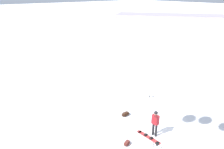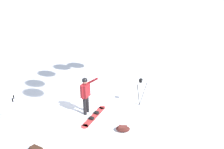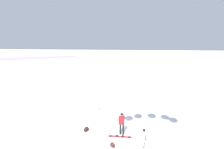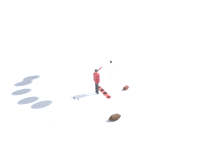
{
  "view_description": "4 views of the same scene",
  "coord_description": "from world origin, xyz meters",
  "px_view_note": "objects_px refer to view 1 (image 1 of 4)",
  "views": [
    {
      "loc": [
        -9.93,
        -6.68,
        8.37
      ],
      "look_at": [
        -3.79,
        0.85,
        4.7
      ],
      "focal_mm": 35.78,
      "sensor_mm": 36.0,
      "label": 1
    },
    {
      "loc": [
        -5.48,
        7.65,
        5.78
      ],
      "look_at": [
        -2.1,
        1.08,
        2.34
      ],
      "focal_mm": 37.48,
      "sensor_mm": 36.0,
      "label": 2
    },
    {
      "loc": [
        -15.18,
        -0.96,
        6.93
      ],
      "look_at": [
        -4.1,
        0.81,
        5.12
      ],
      "focal_mm": 33.07,
      "sensor_mm": 36.0,
      "label": 3
    },
    {
      "loc": [
        3.16,
        10.26,
        6.29
      ],
      "look_at": [
        -1.42,
        1.17,
        1.39
      ],
      "focal_mm": 29.99,
      "sensor_mm": 36.0,
      "label": 4
    }
  ],
  "objects_px": {
    "snowboarder": "(155,121)",
    "gear_bag_small": "(125,114)",
    "snowboard": "(148,137)",
    "ski_poles": "(151,102)",
    "gear_bag_large": "(127,143)",
    "camera_tripod": "(157,149)"
  },
  "relations": [
    {
      "from": "snowboarder",
      "to": "gear_bag_large",
      "type": "height_order",
      "value": "snowboarder"
    },
    {
      "from": "gear_bag_large",
      "to": "ski_poles",
      "type": "bearing_deg",
      "value": 22.88
    },
    {
      "from": "snowboard",
      "to": "ski_poles",
      "type": "bearing_deg",
      "value": 39.63
    },
    {
      "from": "gear_bag_small",
      "to": "ski_poles",
      "type": "relative_size",
      "value": 0.52
    },
    {
      "from": "gear_bag_small",
      "to": "ski_poles",
      "type": "distance_m",
      "value": 2.04
    },
    {
      "from": "snowboarder",
      "to": "snowboard",
      "type": "bearing_deg",
      "value": 168.49
    },
    {
      "from": "snowboarder",
      "to": "gear_bag_large",
      "type": "relative_size",
      "value": 2.78
    },
    {
      "from": "snowboarder",
      "to": "gear_bag_small",
      "type": "relative_size",
      "value": 2.49
    },
    {
      "from": "ski_poles",
      "to": "snowboarder",
      "type": "bearing_deg",
      "value": -133.41
    },
    {
      "from": "gear_bag_large",
      "to": "gear_bag_small",
      "type": "relative_size",
      "value": 0.9
    },
    {
      "from": "snowboard",
      "to": "gear_bag_small",
      "type": "height_order",
      "value": "gear_bag_small"
    },
    {
      "from": "camera_tripod",
      "to": "gear_bag_large",
      "type": "bearing_deg",
      "value": 93.19
    },
    {
      "from": "camera_tripod",
      "to": "gear_bag_small",
      "type": "relative_size",
      "value": 1.92
    },
    {
      "from": "camera_tripod",
      "to": "gear_bag_small",
      "type": "height_order",
      "value": "camera_tripod"
    },
    {
      "from": "snowboarder",
      "to": "camera_tripod",
      "type": "relative_size",
      "value": 1.3
    },
    {
      "from": "snowboard",
      "to": "snowboarder",
      "type": "bearing_deg",
      "value": -11.51
    },
    {
      "from": "gear_bag_large",
      "to": "gear_bag_small",
      "type": "distance_m",
      "value": 3.19
    },
    {
      "from": "gear_bag_small",
      "to": "snowboarder",
      "type": "bearing_deg",
      "value": -93.6
    },
    {
      "from": "snowboard",
      "to": "gear_bag_small",
      "type": "xyz_separation_m",
      "value": [
        0.6,
        2.73,
        0.12
      ]
    },
    {
      "from": "gear_bag_large",
      "to": "gear_bag_small",
      "type": "bearing_deg",
      "value": 49.13
    },
    {
      "from": "gear_bag_large",
      "to": "ski_poles",
      "type": "distance_m",
      "value": 4.21
    },
    {
      "from": "snowboard",
      "to": "gear_bag_small",
      "type": "bearing_deg",
      "value": 77.62
    }
  ]
}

